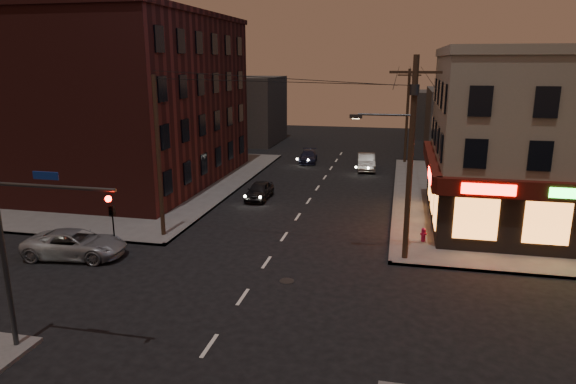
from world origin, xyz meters
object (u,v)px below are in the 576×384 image
(sedan_mid, at_px, (366,162))
(fire_hydrant, at_px, (423,234))
(suv_cross, at_px, (75,244))
(sedan_near, at_px, (259,191))
(sedan_far, at_px, (308,157))

(sedan_mid, distance_m, fire_hydrant, 20.07)
(suv_cross, xyz_separation_m, sedan_near, (6.18, 13.16, -0.07))
(fire_hydrant, bearing_deg, sedan_near, 147.50)
(sedan_far, relative_size, fire_hydrant, 5.16)
(suv_cross, distance_m, fire_hydrant, 18.56)
(sedan_far, bearing_deg, fire_hydrant, -70.59)
(sedan_near, distance_m, fire_hydrant, 13.55)
(suv_cross, height_order, sedan_mid, sedan_mid)
(sedan_mid, relative_size, sedan_far, 1.11)
(suv_cross, xyz_separation_m, sedan_mid, (13.09, 25.43, 0.04))
(sedan_mid, xyz_separation_m, fire_hydrant, (4.51, -19.55, -0.17))
(sedan_mid, bearing_deg, sedan_near, -124.73)
(suv_cross, bearing_deg, fire_hydrant, -78.01)
(sedan_far, xyz_separation_m, fire_hydrant, (10.43, -21.93, -0.01))
(suv_cross, bearing_deg, sedan_near, -31.63)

